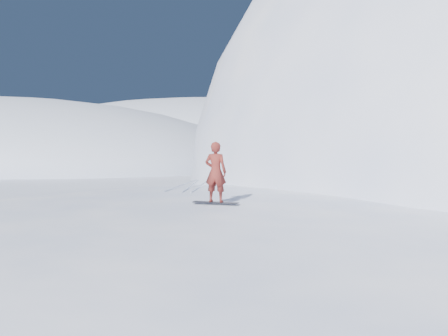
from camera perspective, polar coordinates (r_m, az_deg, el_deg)
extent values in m
plane|color=white|center=(15.17, -4.73, -13.48)|extent=(400.00, 400.00, 0.00)
ellipsoid|color=white|center=(17.64, 1.88, -11.10)|extent=(36.00, 28.00, 4.80)
ellipsoid|color=white|center=(34.22, 24.01, -4.48)|extent=(28.00, 24.00, 18.00)
ellipsoid|color=white|center=(131.66, -4.14, 1.12)|extent=(140.00, 90.00, 36.00)
ellipsoid|color=white|center=(15.39, -22.03, -13.45)|extent=(6.00, 5.40, 0.80)
ellipsoid|color=white|center=(11.44, 14.84, -19.17)|extent=(5.00, 4.50, 0.70)
ellipsoid|color=white|center=(21.30, -4.07, -8.65)|extent=(7.00, 6.30, 1.00)
ellipsoid|color=white|center=(18.21, 21.69, -10.87)|extent=(4.00, 3.60, 0.60)
cube|color=black|center=(14.41, -1.09, -4.52)|extent=(1.55, 0.30, 0.03)
imported|color=maroon|center=(14.31, -1.10, -0.52)|extent=(0.73, 0.48, 1.99)
cube|color=silver|center=(20.93, -5.49, -2.16)|extent=(0.76, 5.97, 0.04)
cube|color=silver|center=(20.76, -4.27, -2.20)|extent=(1.40, 5.86, 0.04)
cube|color=silver|center=(20.60, -3.05, -2.24)|extent=(1.24, 5.89, 0.04)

